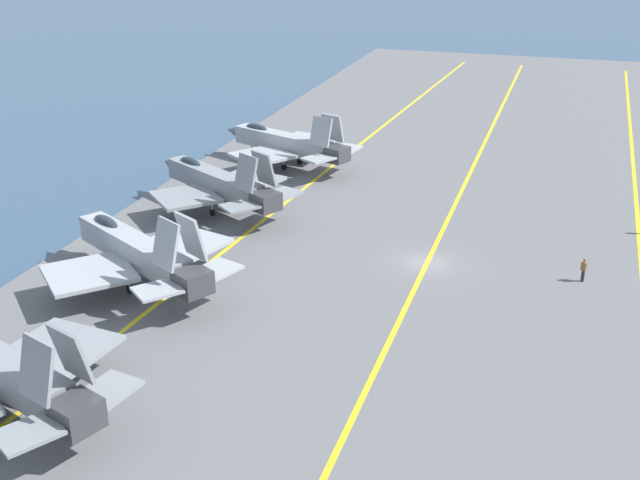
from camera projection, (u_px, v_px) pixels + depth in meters
The scene contains 8 objects.
ground_plane at pixel (427, 267), 60.62m from camera, with size 2000.00×2000.00×0.00m, color #334C66.
carrier_deck at pixel (427, 265), 60.54m from camera, with size 191.04×55.73×0.40m, color slate.
deck_stripe_centerline at pixel (427, 263), 60.46m from camera, with size 171.94×0.36×0.01m, color yellow.
deck_stripe_edge_line at pixel (240, 239), 64.78m from camera, with size 171.94×0.36×0.01m, color yellow.
parked_jet_second at pixel (136, 250), 56.05m from camera, with size 13.70×16.31×6.63m.
parked_jet_third at pixel (217, 182), 70.02m from camera, with size 12.88×15.93×6.35m.
parked_jet_fourth at pixel (285, 143), 82.28m from camera, with size 13.06×16.18×6.11m.
crew_brown_vest at pixel (584, 269), 57.07m from camera, with size 0.42×0.46×1.77m.
Camera 1 is at (-55.03, -9.11, 25.17)m, focal length 45.00 mm.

